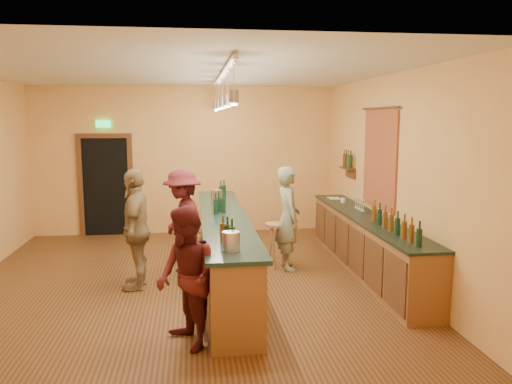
{
  "coord_description": "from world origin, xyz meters",
  "views": [
    {
      "loc": [
        0.16,
        -7.5,
        2.52
      ],
      "look_at": [
        1.14,
        0.2,
        1.37
      ],
      "focal_mm": 35.0,
      "sensor_mm": 36.0,
      "label": 1
    }
  ],
  "objects": [
    {
      "name": "floor",
      "position": [
        0.0,
        0.0,
        0.0
      ],
      "size": [
        7.0,
        7.0,
        0.0
      ],
      "primitive_type": "plane",
      "color": "#4F2816",
      "rests_on": "ground"
    },
    {
      "name": "ceiling",
      "position": [
        0.0,
        0.0,
        3.2
      ],
      "size": [
        6.5,
        7.0,
        0.02
      ],
      "primitive_type": "cube",
      "color": "silver",
      "rests_on": "wall_back"
    },
    {
      "name": "wall_back",
      "position": [
        0.0,
        3.5,
        1.6
      ],
      "size": [
        6.5,
        0.02,
        3.2
      ],
      "primitive_type": "cube",
      "color": "#E39A55",
      "rests_on": "floor"
    },
    {
      "name": "wall_front",
      "position": [
        0.0,
        -3.5,
        1.6
      ],
      "size": [
        6.5,
        0.02,
        3.2
      ],
      "primitive_type": "cube",
      "color": "#E39A55",
      "rests_on": "floor"
    },
    {
      "name": "wall_right",
      "position": [
        3.25,
        0.0,
        1.6
      ],
      "size": [
        0.02,
        7.0,
        3.2
      ],
      "primitive_type": "cube",
      "color": "#E39A55",
      "rests_on": "floor"
    },
    {
      "name": "doorway",
      "position": [
        -1.7,
        3.47,
        1.13
      ],
      "size": [
        1.15,
        0.09,
        2.48
      ],
      "color": "black",
      "rests_on": "wall_back"
    },
    {
      "name": "tapestry",
      "position": [
        3.23,
        0.4,
        1.85
      ],
      "size": [
        0.03,
        1.4,
        1.6
      ],
      "primitive_type": "cube",
      "color": "#A22720",
      "rests_on": "wall_right"
    },
    {
      "name": "bottle_shelf",
      "position": [
        3.17,
        1.9,
        1.67
      ],
      "size": [
        0.17,
        0.55,
        0.54
      ],
      "color": "#4A3316",
      "rests_on": "wall_right"
    },
    {
      "name": "back_counter",
      "position": [
        2.97,
        0.18,
        0.49
      ],
      "size": [
        0.6,
        4.55,
        1.27
      ],
      "color": "brown",
      "rests_on": "floor"
    },
    {
      "name": "tasting_bar",
      "position": [
        0.62,
        -0.0,
        0.61
      ],
      "size": [
        0.73,
        5.1,
        1.38
      ],
      "color": "brown",
      "rests_on": "floor"
    },
    {
      "name": "pendant_track",
      "position": [
        0.62,
        -0.0,
        2.98
      ],
      "size": [
        0.11,
        4.6,
        0.5
      ],
      "color": "silver",
      "rests_on": "ceiling"
    },
    {
      "name": "bartender",
      "position": [
        1.72,
        0.53,
        0.87
      ],
      "size": [
        0.45,
        0.66,
        1.73
      ],
      "primitive_type": "imported",
      "rotation": [
        0.0,
        0.0,
        1.63
      ],
      "color": "gray",
      "rests_on": "floor"
    },
    {
      "name": "customer_a",
      "position": [
        0.07,
        -2.2,
        0.79
      ],
      "size": [
        0.86,
        0.95,
        1.58
      ],
      "primitive_type": "imported",
      "rotation": [
        0.0,
        0.0,
        -1.15
      ],
      "color": "#59191E",
      "rests_on": "floor"
    },
    {
      "name": "customer_b",
      "position": [
        -0.68,
        -0.12,
        0.9
      ],
      "size": [
        0.5,
        1.07,
        1.79
      ],
      "primitive_type": "imported",
      "rotation": [
        0.0,
        0.0,
        -1.63
      ],
      "color": "#997A51",
      "rests_on": "floor"
    },
    {
      "name": "customer_c",
      "position": [
        -0.01,
        0.49,
        0.86
      ],
      "size": [
        1.01,
        1.27,
        1.72
      ],
      "primitive_type": "imported",
      "rotation": [
        0.0,
        0.0,
        -1.19
      ],
      "color": "#59191E",
      "rests_on": "floor"
    },
    {
      "name": "bar_stool",
      "position": [
        1.54,
        0.62,
        0.62
      ],
      "size": [
        0.37,
        0.37,
        0.76
      ],
      "rotation": [
        0.0,
        0.0,
        0.06
      ],
      "color": "#9B6E46",
      "rests_on": "floor"
    }
  ]
}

